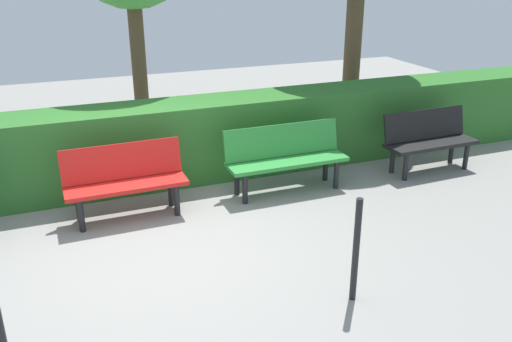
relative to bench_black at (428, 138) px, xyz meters
name	(u,v)px	position (x,y,z in m)	size (l,w,h in m)	color
ground_plane	(154,248)	(4.14, 0.83, -0.48)	(18.07, 18.07, 0.00)	gray
bench_black	(428,138)	(0.00, 0.00, 0.00)	(1.38, 0.51, 0.86)	black
bench_green	(285,155)	(2.20, -0.09, 0.01)	(1.60, 0.47, 0.86)	#2D8C38
bench_red	(125,178)	(4.27, -0.07, 0.00)	(1.40, 0.48, 0.86)	red
hedge_row	(196,140)	(3.15, -0.96, 0.06)	(14.07, 0.77, 1.08)	#2D6B28
railing_post_mid	(356,250)	(2.65, 2.40, 0.02)	(0.06, 0.06, 1.00)	black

